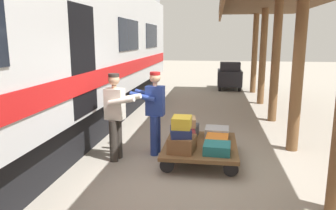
{
  "coord_description": "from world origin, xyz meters",
  "views": [
    {
      "loc": [
        -0.13,
        5.67,
        2.34
      ],
      "look_at": [
        0.71,
        -0.11,
        1.15
      ],
      "focal_mm": 34.62,
      "sensor_mm": 36.0,
      "label": 1
    }
  ],
  "objects": [
    {
      "name": "suitcase_teal_softside",
      "position": [
        -0.2,
        0.08,
        0.42
      ],
      "size": [
        0.5,
        0.49,
        0.18
      ],
      "primitive_type": "cube",
      "rotation": [
        0.0,
        0.0,
        -0.06
      ],
      "color": "#1E666B",
      "rests_on": "luggage_cart"
    },
    {
      "name": "suitcase_slate_roller",
      "position": [
        0.43,
        -0.89,
        0.44
      ],
      "size": [
        0.5,
        0.65,
        0.23
      ],
      "primitive_type": "cube",
      "rotation": [
        0.0,
        0.0,
        -0.1
      ],
      "color": "#4C515B",
      "rests_on": "luggage_cart"
    },
    {
      "name": "porter_by_door",
      "position": [
        1.74,
        -0.2,
        0.93
      ],
      "size": [
        0.71,
        0.5,
        1.7
      ],
      "color": "#332D28",
      "rests_on": "ground_plane"
    },
    {
      "name": "baggage_tug",
      "position": [
        -0.8,
        -9.75,
        0.63
      ],
      "size": [
        1.1,
        1.7,
        1.3
      ],
      "color": "black",
      "rests_on": "ground_plane"
    },
    {
      "name": "suitcase_maroon_trunk",
      "position": [
        0.43,
        -0.41,
        0.45
      ],
      "size": [
        0.51,
        0.67,
        0.23
      ],
      "primitive_type": "cube",
      "rotation": [
        0.0,
        0.0,
        0.15
      ],
      "color": "maroon",
      "rests_on": "luggage_cart"
    },
    {
      "name": "suitcase_navy_fabric",
      "position": [
        0.46,
        0.04,
        0.69
      ],
      "size": [
        0.44,
        0.51,
        0.15
      ],
      "primitive_type": "cube",
      "rotation": [
        0.0,
        0.0,
        0.18
      ],
      "color": "navy",
      "rests_on": "suitcase_brown_leather"
    },
    {
      "name": "ground_plane",
      "position": [
        0.0,
        0.0,
        0.0
      ],
      "size": [
        60.0,
        60.0,
        0.0
      ],
      "primitive_type": "plane",
      "color": "gray"
    },
    {
      "name": "suitcase_yellow_case",
      "position": [
        0.44,
        0.03,
        0.87
      ],
      "size": [
        0.34,
        0.41,
        0.21
      ],
      "primitive_type": "cube",
      "rotation": [
        0.0,
        0.0,
        -0.01
      ],
      "color": "gold",
      "rests_on": "suitcase_navy_fabric"
    },
    {
      "name": "porter_in_overalls",
      "position": [
        1.07,
        -0.65,
        0.93
      ],
      "size": [
        0.69,
        0.47,
        1.7
      ],
      "color": "navy",
      "rests_on": "ground_plane"
    },
    {
      "name": "suitcase_gray_aluminum",
      "position": [
        -0.2,
        -0.89,
        0.43
      ],
      "size": [
        0.5,
        0.49,
        0.21
      ],
      "primitive_type": "cube",
      "rotation": [
        0.0,
        0.0,
        -0.04
      ],
      "color": "#9EA0A5",
      "rests_on": "luggage_cart"
    },
    {
      "name": "suitcase_orange_carryall",
      "position": [
        -0.2,
        -0.41,
        0.42
      ],
      "size": [
        0.46,
        0.52,
        0.17
      ],
      "primitive_type": "cube",
      "rotation": [
        0.0,
        0.0,
        -0.08
      ],
      "color": "#CC6B23",
      "rests_on": "luggage_cart"
    },
    {
      "name": "train_car",
      "position": [
        3.75,
        0.0,
        2.06
      ],
      "size": [
        3.02,
        18.34,
        4.0
      ],
      "color": "silver",
      "rests_on": "ground_plane"
    },
    {
      "name": "suitcase_tan_vintage",
      "position": [
        0.43,
        -0.89,
        0.65
      ],
      "size": [
        0.41,
        0.52,
        0.18
      ],
      "primitive_type": "cube",
      "rotation": [
        0.0,
        0.0,
        0.09
      ],
      "color": "tan",
      "rests_on": "suitcase_slate_roller"
    },
    {
      "name": "luggage_cart",
      "position": [
        0.11,
        -0.41,
        0.28
      ],
      "size": [
        1.4,
        1.76,
        0.33
      ],
      "color": "brown",
      "rests_on": "ground_plane"
    },
    {
      "name": "suitcase_brown_leather",
      "position": [
        0.43,
        0.08,
        0.47
      ],
      "size": [
        0.51,
        0.56,
        0.28
      ],
      "primitive_type": "cube",
      "rotation": [
        0.0,
        0.0,
        -0.14
      ],
      "color": "brown",
      "rests_on": "luggage_cart"
    }
  ]
}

